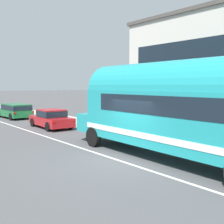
% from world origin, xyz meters
% --- Properties ---
extents(ground_plane, '(300.00, 300.00, 0.00)m').
position_xyz_m(ground_plane, '(0.00, 0.00, 0.00)').
color(ground_plane, '#4C4C4F').
extents(lane_markings, '(3.75, 80.00, 0.01)m').
position_xyz_m(lane_markings, '(1.67, 12.00, 0.00)').
color(lane_markings, silver).
rests_on(lane_markings, ground).
extents(sidewalk_slab, '(2.61, 90.00, 0.15)m').
position_xyz_m(sidewalk_slab, '(4.92, 10.00, 0.07)').
color(sidewalk_slab, '#ADA89E').
rests_on(sidewalk_slab, ground).
extents(painted_bus, '(2.73, 12.21, 4.12)m').
position_xyz_m(painted_bus, '(1.79, -1.88, 2.30)').
color(painted_bus, teal).
rests_on(painted_bus, ground).
extents(car_lead, '(2.03, 4.31, 1.37)m').
position_xyz_m(car_lead, '(1.86, 9.94, 0.72)').
color(car_lead, '#A5191E').
rests_on(car_lead, ground).
extents(car_second, '(2.12, 4.59, 1.37)m').
position_xyz_m(car_second, '(1.91, 17.49, 0.80)').
color(car_second, '#196633').
rests_on(car_second, ground).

